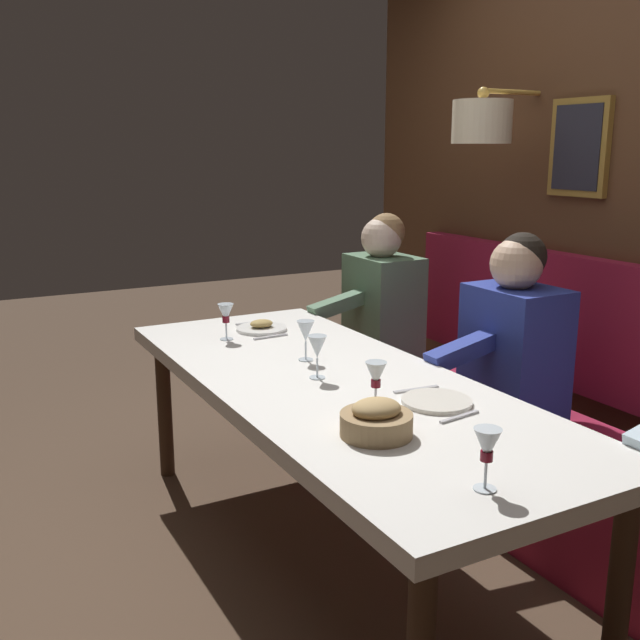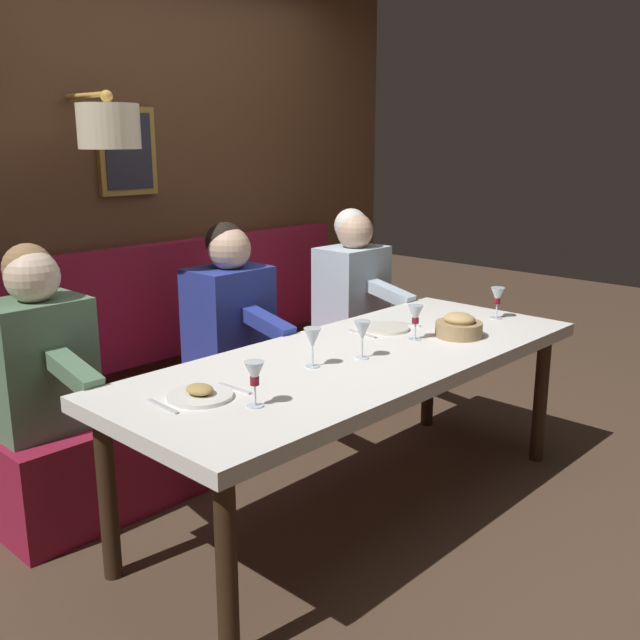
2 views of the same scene
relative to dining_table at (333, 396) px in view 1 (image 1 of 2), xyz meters
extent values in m
plane|color=#4C3828|center=(0.00, 0.00, -0.67)|extent=(12.00, 12.00, 0.00)
cube|color=silver|center=(0.00, 0.00, 0.04)|extent=(0.90, 2.29, 0.06)
cylinder|color=#301E12|center=(-0.35, 1.05, -0.33)|extent=(0.07, 0.07, 0.68)
cylinder|color=#301E12|center=(0.35, -1.05, -0.33)|extent=(0.07, 0.07, 0.68)
cylinder|color=#301E12|center=(0.35, 1.05, -0.33)|extent=(0.07, 0.07, 0.68)
cube|color=maroon|center=(0.89, 0.00, -0.45)|extent=(0.52, 2.49, 0.45)
cube|color=#51331E|center=(1.48, 0.00, 0.78)|extent=(0.10, 3.69, 2.90)
cube|color=maroon|center=(1.39, 0.00, 0.10)|extent=(0.10, 2.49, 0.64)
cube|color=olive|center=(1.42, 0.20, 0.91)|extent=(0.04, 0.33, 0.44)
cube|color=#23232D|center=(1.40, 0.20, 0.91)|extent=(0.01, 0.27, 0.38)
cylinder|color=#B78E3D|center=(1.25, 0.49, 1.17)|extent=(0.35, 0.02, 0.02)
cylinder|color=beige|center=(1.08, 0.49, 1.03)|extent=(0.28, 0.28, 0.20)
sphere|color=#B78E3D|center=(1.08, 0.49, 1.16)|extent=(0.06, 0.06, 0.06)
cube|color=#283893|center=(0.89, -0.01, 0.06)|extent=(0.30, 0.40, 0.56)
sphere|color=#D1A889|center=(0.87, -0.01, 0.43)|extent=(0.22, 0.22, 0.22)
sphere|color=black|center=(0.90, -0.01, 0.47)|extent=(0.20, 0.20, 0.20)
cube|color=#283893|center=(0.60, -0.01, 0.10)|extent=(0.33, 0.09, 0.14)
cube|color=#567A5B|center=(0.89, 1.01, 0.06)|extent=(0.30, 0.40, 0.56)
sphere|color=beige|center=(0.87, 1.01, 0.43)|extent=(0.22, 0.22, 0.22)
sphere|color=#937047|center=(0.90, 1.01, 0.47)|extent=(0.20, 0.20, 0.20)
cube|color=#567A5B|center=(0.60, 1.01, 0.10)|extent=(0.33, 0.09, 0.14)
cylinder|color=silver|center=(0.18, -0.40, 0.07)|extent=(0.24, 0.24, 0.01)
cube|color=silver|center=(0.16, -0.55, 0.07)|extent=(0.17, 0.04, 0.01)
cube|color=silver|center=(0.20, -0.26, 0.07)|extent=(0.18, 0.03, 0.01)
cylinder|color=white|center=(0.07, 0.81, 0.07)|extent=(0.24, 0.24, 0.01)
ellipsoid|color=#AD8E4C|center=(0.07, 0.81, 0.10)|extent=(0.11, 0.09, 0.04)
cube|color=silver|center=(0.05, 0.66, 0.07)|extent=(0.17, 0.02, 0.01)
cube|color=silver|center=(0.09, 0.95, 0.07)|extent=(0.18, 0.02, 0.01)
cylinder|color=silver|center=(-0.05, 0.04, 0.07)|extent=(0.06, 0.06, 0.00)
cylinder|color=silver|center=(-0.05, 0.04, 0.11)|extent=(0.01, 0.01, 0.07)
cone|color=silver|center=(-0.05, 0.04, 0.19)|extent=(0.07, 0.07, 0.08)
cylinder|color=silver|center=(-0.14, 0.73, 0.07)|extent=(0.06, 0.06, 0.00)
cylinder|color=silver|center=(-0.14, 0.73, 0.11)|extent=(0.01, 0.01, 0.07)
cone|color=silver|center=(-0.14, 0.73, 0.19)|extent=(0.07, 0.07, 0.08)
cylinder|color=maroon|center=(-0.14, 0.73, 0.16)|extent=(0.03, 0.03, 0.03)
cylinder|color=silver|center=(0.02, 0.27, 0.07)|extent=(0.06, 0.06, 0.00)
cylinder|color=silver|center=(0.02, 0.27, 0.11)|extent=(0.01, 0.01, 0.07)
cone|color=silver|center=(0.02, 0.27, 0.19)|extent=(0.07, 0.07, 0.08)
cylinder|color=silver|center=(-0.04, -0.35, 0.07)|extent=(0.06, 0.06, 0.00)
cylinder|color=silver|center=(-0.04, -0.35, 0.11)|extent=(0.01, 0.01, 0.07)
cone|color=silver|center=(-0.04, -0.35, 0.19)|extent=(0.07, 0.07, 0.08)
cylinder|color=maroon|center=(-0.04, -0.35, 0.16)|extent=(0.03, 0.03, 0.03)
cylinder|color=silver|center=(-0.11, -0.97, 0.07)|extent=(0.06, 0.06, 0.00)
cylinder|color=silver|center=(-0.11, -0.97, 0.11)|extent=(0.01, 0.01, 0.07)
cone|color=silver|center=(-0.11, -0.97, 0.19)|extent=(0.07, 0.07, 0.08)
cylinder|color=maroon|center=(-0.11, -0.97, 0.16)|extent=(0.03, 0.03, 0.03)
cylinder|color=#9E7F56|center=(-0.16, -0.54, 0.10)|extent=(0.22, 0.22, 0.07)
ellipsoid|color=tan|center=(-0.16, -0.54, 0.15)|extent=(0.15, 0.13, 0.06)
camera|label=1|loc=(-1.28, -2.26, 0.91)|focal=40.96mm
camera|label=2|loc=(-1.93, 2.30, 0.98)|focal=40.55mm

